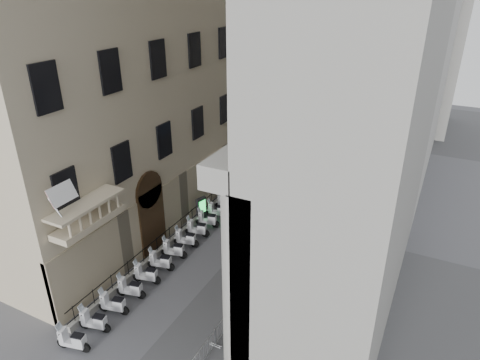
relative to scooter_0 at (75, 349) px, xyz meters
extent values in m
cylinder|color=silver|center=(-0.02, 16.00, 1.11)|extent=(0.06, 0.06, 2.22)
cylinder|color=silver|center=(2.80, 16.00, 1.11)|extent=(0.06, 0.06, 2.22)
cylinder|color=silver|center=(-0.02, 18.82, 1.11)|extent=(0.06, 0.06, 2.22)
cylinder|color=silver|center=(2.80, 18.82, 1.11)|extent=(0.06, 0.06, 2.22)
cube|color=silver|center=(1.39, 17.41, 2.27)|extent=(3.02, 3.02, 0.12)
cone|color=silver|center=(1.39, 17.41, 2.77)|extent=(4.03, 4.03, 1.01)
cylinder|color=#93969B|center=(-0.82, 20.81, 4.08)|extent=(0.16, 0.16, 8.16)
cylinder|color=#93969B|center=(0.38, 21.05, 8.16)|extent=(2.43, 0.59, 0.12)
cube|color=#93969B|center=(1.48, 21.26, 8.11)|extent=(0.54, 0.32, 0.15)
cube|color=black|center=(-1.00, 13.44, 0.87)|extent=(0.43, 0.85, 1.73)
cube|color=#19E54C|center=(-0.87, 13.41, 1.06)|extent=(0.18, 0.61, 0.96)
imported|color=#0D1837|center=(4.42, 23.67, 0.82)|extent=(0.69, 0.56, 1.64)
imported|color=black|center=(3.93, 30.71, 0.91)|extent=(1.08, 0.97, 1.81)
imported|color=black|center=(3.29, 24.17, 0.99)|extent=(1.08, 0.81, 1.99)
camera|label=1|loc=(13.95, -10.00, 16.28)|focal=32.00mm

